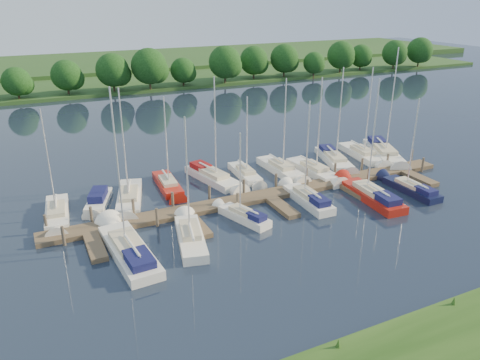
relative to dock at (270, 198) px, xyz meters
name	(u,v)px	position (x,y,z in m)	size (l,w,h in m)	color
ground	(315,235)	(0.00, -7.31, -0.20)	(260.00, 260.00, 0.00)	#1A2335
dock	(270,198)	(0.00, 0.00, 0.00)	(40.00, 6.00, 0.40)	brown
mooring_pilings	(264,190)	(0.00, 1.13, 0.40)	(38.24, 2.84, 2.00)	#473D33
far_shore	(116,80)	(0.00, 67.69, 0.10)	(180.00, 30.00, 0.60)	#21471B
distant_hill	(96,63)	(0.00, 92.69, 0.50)	(220.00, 40.00, 1.40)	#355726
treeline	(126,71)	(-0.64, 54.42, 3.89)	(145.66, 9.80, 8.18)	#38281C
sailboat_n_0	(57,215)	(-18.01, 4.44, 0.07)	(2.48, 7.75, 9.81)	white
motorboat	(98,202)	(-14.42, 5.66, 0.14)	(3.26, 5.74, 1.58)	white
sailboat_n_2	(129,200)	(-11.78, 5.06, 0.07)	(3.94, 8.63, 10.80)	white
sailboat_n_3	(168,186)	(-7.60, 6.64, 0.07)	(2.15, 7.39, 9.36)	#AB1B0F
sailboat_n_4	(214,178)	(-2.93, 6.43, 0.13)	(3.54, 8.68, 10.95)	white
sailboat_n_5	(246,175)	(0.47, 6.02, 0.07)	(2.00, 6.85, 8.81)	white
sailboat_n_6	(282,170)	(4.44, 5.55, 0.08)	(2.07, 8.08, 10.40)	white
sailboat_n_7	(315,172)	(7.40, 3.75, 0.07)	(2.32, 8.28, 10.52)	white
sailboat_n_8	(335,160)	(11.39, 5.72, 0.11)	(3.99, 8.75, 10.95)	white
sailboat_n_9	(363,155)	(15.33, 5.76, 0.08)	(2.87, 8.48, 10.73)	white
sailboat_n_10	(384,154)	(17.81, 4.99, 0.13)	(5.67, 9.96, 12.80)	white
sailboat_s_0	(128,250)	(-13.94, -3.85, 0.13)	(2.95, 9.98, 12.53)	white
sailboat_s_1	(190,237)	(-9.17, -3.95, 0.08)	(3.29, 7.87, 10.09)	white
sailboat_s_2	(243,216)	(-3.99, -2.54, 0.12)	(2.92, 5.99, 7.83)	white
sailboat_s_3	(307,199)	(2.75, -1.90, 0.13)	(1.95, 7.43, 9.63)	white
sailboat_s_4	(370,195)	(8.46, -3.68, 0.13)	(2.71, 8.99, 11.39)	#AB1B0F
sailboat_s_5	(410,188)	(12.99, -4.00, 0.11)	(1.73, 7.20, 9.23)	#101536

